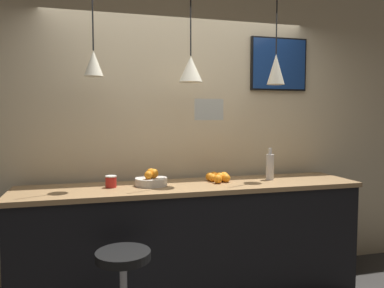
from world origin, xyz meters
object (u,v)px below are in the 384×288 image
object	(u,v)px
juice_bottle	(270,166)
mounted_tv	(279,64)
bar_stool	(123,279)
spread_jar	(111,182)
fruit_bowl	(151,180)

from	to	relation	value
juice_bottle	mounted_tv	bearing A→B (deg)	53.19
bar_stool	spread_jar	world-z (taller)	spread_jar
fruit_bowl	bar_stool	bearing A→B (deg)	-114.97
spread_jar	mounted_tv	xyz separation A→B (m)	(1.69, 0.34, 1.06)
fruit_bowl	juice_bottle	size ratio (longest dim) A/B	0.93
juice_bottle	fruit_bowl	bearing A→B (deg)	-179.88
fruit_bowl	juice_bottle	world-z (taller)	juice_bottle
bar_stool	juice_bottle	xyz separation A→B (m)	(1.40, 0.63, 0.64)
juice_bottle	bar_stool	bearing A→B (deg)	-155.68
spread_jar	mounted_tv	distance (m)	2.03
bar_stool	fruit_bowl	bearing A→B (deg)	65.03
juice_bottle	spread_jar	bearing A→B (deg)	180.00
bar_stool	juice_bottle	size ratio (longest dim) A/B	2.28
spread_jar	mounted_tv	world-z (taller)	mounted_tv
juice_bottle	mounted_tv	size ratio (longest dim) A/B	0.49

